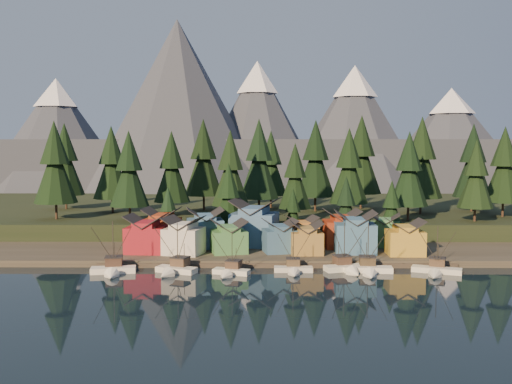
{
  "coord_description": "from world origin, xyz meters",
  "views": [
    {
      "loc": [
        -3.88,
        -109.54,
        27.0
      ],
      "look_at": [
        -4.71,
        30.0,
        15.62
      ],
      "focal_mm": 40.0,
      "sensor_mm": 36.0,
      "label": 1
    }
  ],
  "objects_px": {
    "boat_2": "(230,265)",
    "house_back_0": "(162,226)",
    "boat_1": "(174,262)",
    "boat_4": "(347,261)",
    "boat_3": "(294,264)",
    "boat_5": "(369,263)",
    "house_front_0": "(146,233)",
    "house_back_1": "(205,227)",
    "house_front_1": "(184,234)",
    "boat_0": "(113,263)",
    "boat_6": "(436,264)"
  },
  "relations": [
    {
      "from": "house_front_0",
      "to": "house_back_1",
      "type": "distance_m",
      "value": 15.06
    },
    {
      "from": "boat_1",
      "to": "boat_6",
      "type": "xyz_separation_m",
      "value": [
        55.4,
        -0.01,
        -0.35
      ]
    },
    {
      "from": "house_front_0",
      "to": "house_back_0",
      "type": "distance_m",
      "value": 9.66
    },
    {
      "from": "boat_3",
      "to": "house_front_1",
      "type": "relative_size",
      "value": 0.99
    },
    {
      "from": "boat_1",
      "to": "boat_4",
      "type": "xyz_separation_m",
      "value": [
        36.93,
        1.94,
        -0.07
      ]
    },
    {
      "from": "boat_3",
      "to": "house_back_0",
      "type": "height_order",
      "value": "house_back_0"
    },
    {
      "from": "boat_3",
      "to": "boat_5",
      "type": "xyz_separation_m",
      "value": [
        15.9,
        -0.48,
        0.2
      ]
    },
    {
      "from": "boat_0",
      "to": "boat_2",
      "type": "xyz_separation_m",
      "value": [
        24.77,
        -0.83,
        -0.36
      ]
    },
    {
      "from": "boat_1",
      "to": "house_front_0",
      "type": "distance_m",
      "value": 18.81
    },
    {
      "from": "boat_1",
      "to": "house_back_1",
      "type": "relative_size",
      "value": 1.13
    },
    {
      "from": "boat_2",
      "to": "house_front_1",
      "type": "distance_m",
      "value": 19.82
    },
    {
      "from": "boat_6",
      "to": "house_back_1",
      "type": "distance_m",
      "value": 56.03
    },
    {
      "from": "boat_4",
      "to": "boat_6",
      "type": "distance_m",
      "value": 18.57
    },
    {
      "from": "boat_2",
      "to": "house_back_0",
      "type": "height_order",
      "value": "house_back_0"
    },
    {
      "from": "boat_1",
      "to": "boat_2",
      "type": "bearing_deg",
      "value": 15.21
    },
    {
      "from": "house_back_0",
      "to": "boat_0",
      "type": "bearing_deg",
      "value": -98.77
    },
    {
      "from": "boat_5",
      "to": "house_front_0",
      "type": "bearing_deg",
      "value": 168.07
    },
    {
      "from": "boat_4",
      "to": "house_back_1",
      "type": "bearing_deg",
      "value": 131.13
    },
    {
      "from": "boat_1",
      "to": "house_front_1",
      "type": "relative_size",
      "value": 1.14
    },
    {
      "from": "boat_5",
      "to": "house_front_0",
      "type": "distance_m",
      "value": 52.78
    },
    {
      "from": "boat_1",
      "to": "boat_2",
      "type": "relative_size",
      "value": 1.14
    },
    {
      "from": "boat_2",
      "to": "house_back_1",
      "type": "height_order",
      "value": "house_back_1"
    },
    {
      "from": "boat_3",
      "to": "boat_5",
      "type": "relative_size",
      "value": 0.87
    },
    {
      "from": "boat_1",
      "to": "house_front_0",
      "type": "height_order",
      "value": "house_front_0"
    },
    {
      "from": "boat_0",
      "to": "house_front_1",
      "type": "height_order",
      "value": "boat_0"
    },
    {
      "from": "house_back_1",
      "to": "boat_6",
      "type": "bearing_deg",
      "value": -35.0
    },
    {
      "from": "boat_4",
      "to": "house_front_1",
      "type": "xyz_separation_m",
      "value": [
        -36.73,
        12.21,
        3.83
      ]
    },
    {
      "from": "boat_4",
      "to": "boat_6",
      "type": "xyz_separation_m",
      "value": [
        18.47,
        -1.95,
        -0.28
      ]
    },
    {
      "from": "boat_2",
      "to": "house_front_1",
      "type": "height_order",
      "value": "house_front_1"
    },
    {
      "from": "boat_1",
      "to": "boat_4",
      "type": "height_order",
      "value": "boat_1"
    },
    {
      "from": "boat_1",
      "to": "boat_5",
      "type": "relative_size",
      "value": 1.0
    },
    {
      "from": "boat_3",
      "to": "house_back_0",
      "type": "bearing_deg",
      "value": 143.72
    },
    {
      "from": "boat_1",
      "to": "boat_4",
      "type": "distance_m",
      "value": 36.98
    },
    {
      "from": "boat_2",
      "to": "house_front_1",
      "type": "relative_size",
      "value": 1.0
    },
    {
      "from": "boat_5",
      "to": "boat_0",
      "type": "bearing_deg",
      "value": -173.71
    },
    {
      "from": "boat_1",
      "to": "boat_5",
      "type": "xyz_separation_m",
      "value": [
        41.24,
        0.48,
        -0.19
      ]
    },
    {
      "from": "boat_3",
      "to": "boat_0",
      "type": "bearing_deg",
      "value": -176.87
    },
    {
      "from": "boat_0",
      "to": "house_back_1",
      "type": "bearing_deg",
      "value": 43.89
    },
    {
      "from": "boat_2",
      "to": "boat_4",
      "type": "height_order",
      "value": "boat_4"
    },
    {
      "from": "house_front_0",
      "to": "house_back_1",
      "type": "height_order",
      "value": "house_back_1"
    },
    {
      "from": "boat_6",
      "to": "house_front_1",
      "type": "bearing_deg",
      "value": -172.73
    },
    {
      "from": "boat_0",
      "to": "house_back_1",
      "type": "distance_m",
      "value": 29.32
    },
    {
      "from": "boat_2",
      "to": "boat_3",
      "type": "height_order",
      "value": "boat_2"
    },
    {
      "from": "boat_5",
      "to": "house_back_1",
      "type": "height_order",
      "value": "house_back_1"
    },
    {
      "from": "boat_5",
      "to": "house_front_1",
      "type": "bearing_deg",
      "value": 166.83
    },
    {
      "from": "boat_5",
      "to": "boat_1",
      "type": "bearing_deg",
      "value": -174.08
    },
    {
      "from": "boat_2",
      "to": "boat_3",
      "type": "xyz_separation_m",
      "value": [
        13.44,
        2.29,
        -0.11
      ]
    },
    {
      "from": "house_back_0",
      "to": "boat_1",
      "type": "bearing_deg",
      "value": -70.63
    },
    {
      "from": "boat_5",
      "to": "house_front_0",
      "type": "relative_size",
      "value": 1.21
    },
    {
      "from": "boat_1",
      "to": "house_back_1",
      "type": "distance_m",
      "value": 23.61
    }
  ]
}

